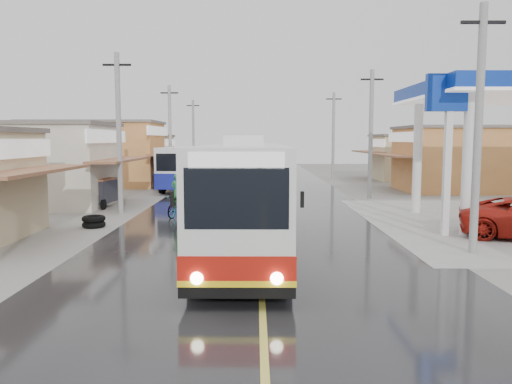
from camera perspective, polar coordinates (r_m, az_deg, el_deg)
ground at (r=16.54m, az=0.48°, el=-7.05°), size 120.00×120.00×0.00m
road at (r=31.33m, az=0.23°, el=-0.80°), size 12.00×90.00×0.02m
centre_line at (r=31.33m, az=0.23°, el=-0.77°), size 0.15×90.00×0.01m
shopfronts_left at (r=36.64m, az=-20.57°, el=-0.20°), size 11.00×44.00×5.20m
utility_poles_left at (r=33.04m, az=-12.01°, el=-0.59°), size 1.60×50.00×8.00m
utility_poles_right at (r=32.14m, az=12.81°, el=-0.79°), size 1.60×36.00×8.00m
coach_bus at (r=16.70m, az=-1.26°, el=-0.46°), size 2.91×12.34×3.84m
second_bus at (r=37.72m, az=-7.54°, el=2.90°), size 3.60×9.77×3.17m
cyclist at (r=24.40m, az=-8.91°, el=-1.20°), size 1.29×2.09×2.13m
tricycle_near at (r=28.74m, az=-17.42°, el=0.12°), size 1.65×2.26×1.61m
tyre_stack at (r=22.40m, az=-18.05°, el=-3.23°), size 0.98×0.98×0.50m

